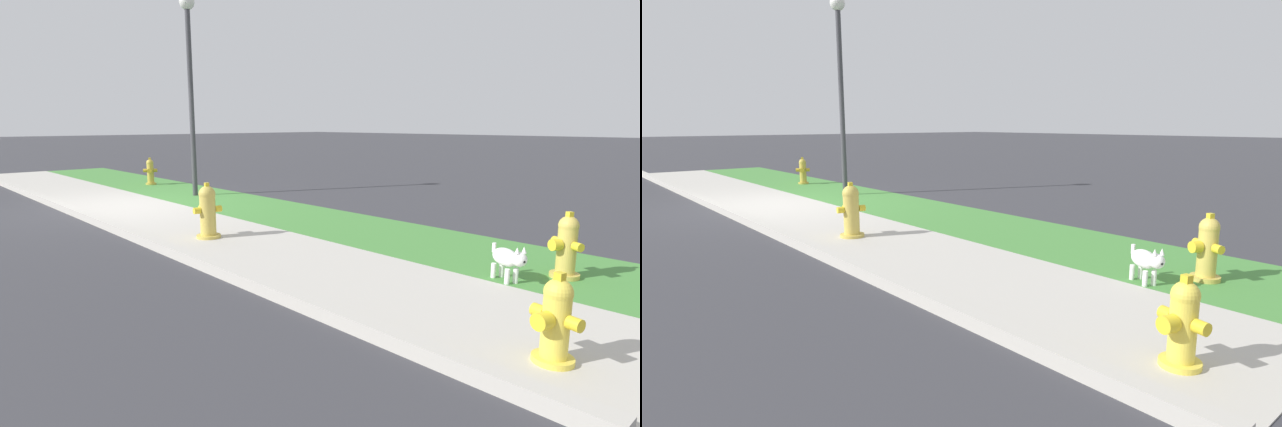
{
  "view_description": "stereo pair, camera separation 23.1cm",
  "coord_description": "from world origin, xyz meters",
  "views": [
    {
      "loc": [
        9.61,
        -3.68,
        1.6
      ],
      "look_at": [
        4.75,
        0.8,
        0.4
      ],
      "focal_mm": 28.0,
      "sensor_mm": 36.0,
      "label": 1
    },
    {
      "loc": [
        9.76,
        -3.51,
        1.6
      ],
      "look_at": [
        4.75,
        0.8,
        0.4
      ],
      "focal_mm": 28.0,
      "sensor_mm": 36.0,
      "label": 2
    }
  ],
  "objects": [
    {
      "name": "small_white_dog",
      "position": [
        7.3,
        1.04,
        0.24
      ],
      "size": [
        0.47,
        0.33,
        0.41
      ],
      "rotation": [
        0.0,
        0.0,
        5.83
      ],
      "color": "white",
      "rests_on": "ground"
    },
    {
      "name": "fire_hydrant_at_driveway",
      "position": [
        7.64,
        1.62,
        0.34
      ],
      "size": [
        0.37,
        0.35,
        0.7
      ],
      "rotation": [
        0.0,
        0.0,
        2.7
      ],
      "color": "gold",
      "rests_on": "ground"
    },
    {
      "name": "fire_hydrant_mid_block",
      "position": [
        3.49,
        -0.18,
        0.38
      ],
      "size": [
        0.39,
        0.41,
        0.79
      ],
      "rotation": [
        0.0,
        0.0,
        1.42
      ],
      "color": "gold",
      "rests_on": "ground"
    },
    {
      "name": "fire_hydrant_by_grass_verge",
      "position": [
        -3.04,
        1.91,
        0.34
      ],
      "size": [
        0.32,
        0.35,
        0.71
      ],
      "rotation": [
        0.0,
        0.0,
        4.17
      ],
      "color": "gold",
      "rests_on": "ground"
    },
    {
      "name": "fire_hydrant_across_street",
      "position": [
        8.37,
        -0.41,
        0.3
      ],
      "size": [
        0.37,
        0.34,
        0.64
      ],
      "rotation": [
        0.0,
        0.0,
        2.9
      ],
      "color": "yellow",
      "rests_on": "ground"
    },
    {
      "name": "grass_verge",
      "position": [
        0.0,
        1.85,
        0.0
      ],
      "size": [
        18.0,
        1.88,
        0.01
      ],
      "primitive_type": "cube",
      "color": "#47893D",
      "rests_on": "ground"
    },
    {
      "name": "street_curb",
      "position": [
        0.0,
        -0.99,
        0.06
      ],
      "size": [
        18.0,
        0.16,
        0.12
      ],
      "primitive_type": "cube",
      "color": "#BCB7AD",
      "rests_on": "ground"
    },
    {
      "name": "sidewalk_pavement",
      "position": [
        0.0,
        0.0,
        0.01
      ],
      "size": [
        18.0,
        1.82,
        0.01
      ],
      "primitive_type": "cube",
      "color": "#BCB7AD",
      "rests_on": "ground"
    },
    {
      "name": "street_lamp",
      "position": [
        -0.44,
        1.78,
        2.85
      ],
      "size": [
        0.32,
        0.32,
        4.27
      ],
      "color": "#3D3D42",
      "rests_on": "ground"
    },
    {
      "name": "ground_plane",
      "position": [
        0.0,
        0.0,
        0.0
      ],
      "size": [
        120.0,
        120.0,
        0.0
      ],
      "primitive_type": "plane",
      "color": "#38383D"
    }
  ]
}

